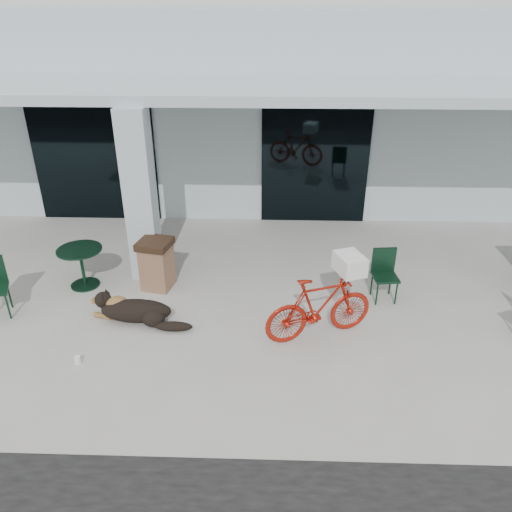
{
  "coord_description": "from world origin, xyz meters",
  "views": [
    {
      "loc": [
        0.83,
        -5.98,
        4.68
      ],
      "look_at": [
        0.6,
        1.14,
        1.0
      ],
      "focal_mm": 35.0,
      "sensor_mm": 36.0,
      "label": 1
    }
  ],
  "objects_px": {
    "cafe_chair_far_a": "(385,276)",
    "bicycle": "(319,307)",
    "trash_receptacle": "(157,264)",
    "cafe_table_near": "(82,268)",
    "dog": "(136,310)"
  },
  "relations": [
    {
      "from": "dog",
      "to": "bicycle",
      "type": "bearing_deg",
      "value": 8.5
    },
    {
      "from": "trash_receptacle",
      "to": "dog",
      "type": "bearing_deg",
      "value": -96.68
    },
    {
      "from": "bicycle",
      "to": "cafe_table_near",
      "type": "height_order",
      "value": "bicycle"
    },
    {
      "from": "bicycle",
      "to": "dog",
      "type": "distance_m",
      "value": 2.94
    },
    {
      "from": "bicycle",
      "to": "cafe_table_near",
      "type": "bearing_deg",
      "value": 50.55
    },
    {
      "from": "bicycle",
      "to": "trash_receptacle",
      "type": "distance_m",
      "value": 3.12
    },
    {
      "from": "cafe_table_near",
      "to": "trash_receptacle",
      "type": "height_order",
      "value": "trash_receptacle"
    },
    {
      "from": "dog",
      "to": "trash_receptacle",
      "type": "distance_m",
      "value": 1.13
    },
    {
      "from": "cafe_table_near",
      "to": "cafe_chair_far_a",
      "type": "bearing_deg",
      "value": -3.2
    },
    {
      "from": "cafe_chair_far_a",
      "to": "trash_receptacle",
      "type": "xyz_separation_m",
      "value": [
        -4.0,
        0.3,
        0.01
      ]
    },
    {
      "from": "cafe_chair_far_a",
      "to": "bicycle",
      "type": "bearing_deg",
      "value": -143.66
    },
    {
      "from": "dog",
      "to": "trash_receptacle",
      "type": "relative_size",
      "value": 1.42
    },
    {
      "from": "bicycle",
      "to": "cafe_chair_far_a",
      "type": "xyz_separation_m",
      "value": [
        1.22,
        1.1,
        -0.07
      ]
    },
    {
      "from": "dog",
      "to": "cafe_table_near",
      "type": "xyz_separation_m",
      "value": [
        -1.23,
        1.1,
        0.15
      ]
    },
    {
      "from": "cafe_table_near",
      "to": "trash_receptacle",
      "type": "distance_m",
      "value": 1.36
    }
  ]
}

